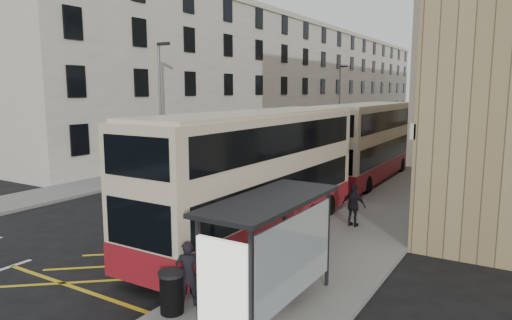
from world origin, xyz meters
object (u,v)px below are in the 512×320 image
Objects in this scene: pedestrian_mid at (315,230)px; car_dark at (402,120)px; bus_shelter at (268,233)px; double_decker_front at (257,175)px; car_red at (445,123)px; street_lamp_far at (340,96)px; double_decker_rear at (367,142)px; street_lamp_near at (161,101)px; white_van at (346,134)px; pedestrian_near at (188,274)px; litter_bin at (172,292)px; car_silver at (380,123)px; pedestrian_far at (354,205)px.

car_dark is (-12.51, 61.72, -0.24)m from pedestrian_mid.
double_decker_front is at bearing 123.49° from bus_shelter.
car_dark is at bearing -41.94° from car_red.
street_lamp_far is 27.55m from double_decker_rear.
bus_shelter is 1.00× the size of car_dark.
street_lamp_near is at bearing 70.73° from car_red.
white_van is (-8.25, 31.34, -1.51)m from double_decker_front.
white_van is (-9.69, 36.92, -0.13)m from pedestrian_near.
pedestrian_mid is (2.60, -13.08, -1.37)m from double_decker_rear.
street_lamp_far reaches higher than car_dark.
pedestrian_near reaches higher than pedestrian_mid.
pedestrian_mid is 0.31× the size of car_red.
white_van is (-10.85, 32.08, -0.13)m from pedestrian_mid.
double_decker_rear is at bearing 94.19° from litter_bin.
bus_shelter is 2.64× the size of pedestrian_near.
bus_shelter is at bearing 86.38° from car_red.
double_decker_rear is 2.24× the size of car_red.
street_lamp_near is 18.55m from pedestrian_near.
double_decker_front is 5.93m from pedestrian_near.
street_lamp_far is 1.88× the size of car_dark.
car_dark is at bearing 99.53° from litter_bin.
bus_shelter is at bearing -40.14° from street_lamp_near.
street_lamp_far is 7.75m from white_van.
car_silver is 0.86× the size of car_red.
car_dark is (-9.91, 48.64, -1.61)m from double_decker_rear.
street_lamp_near is at bearing -108.28° from car_dark.
car_dark is (-13.26, 66.03, -1.43)m from bus_shelter.
pedestrian_mid reaches higher than car_red.
pedestrian_mid is at bearing -15.73° from double_decker_front.
double_decker_front reaches higher than bus_shelter.
car_silver reaches higher than car_dark.
double_decker_front reaches higher than litter_bin.
litter_bin is 0.20× the size of car_red.
car_dark is 8.65m from car_red.
car_silver reaches higher than car_red.
street_lamp_far is 7.94× the size of litter_bin.
litter_bin is 0.23× the size of car_silver.
street_lamp_near reaches higher than pedestrian_mid.
litter_bin is 57.34m from car_silver.
double_decker_front is 61.80m from car_dark.
car_red is (-5.98, 61.36, -1.40)m from bus_shelter.
street_lamp_near is (-14.69, 12.39, 2.50)m from bus_shelter.
street_lamp_far is at bearing 90.00° from street_lamp_near.
car_red is at bearing 92.66° from double_decker_rear.
pedestrian_near is at bearing 87.57° from pedestrian_far.
litter_bin is 8.93m from pedestrian_far.
car_dark is (-11.35, 66.56, -0.25)m from pedestrian_near.
double_decker_rear is (-3.34, 17.39, 0.18)m from bus_shelter.
pedestrian_far is (1.19, 8.35, 0.01)m from pedestrian_near.
pedestrian_near is (0.09, 0.48, 0.28)m from litter_bin.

